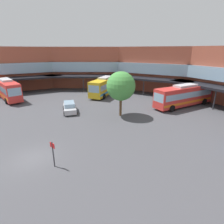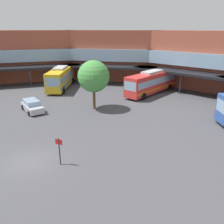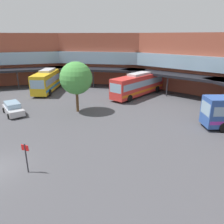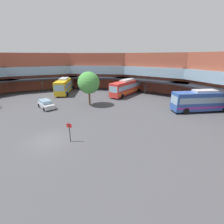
{
  "view_description": "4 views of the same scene",
  "coord_description": "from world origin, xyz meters",
  "px_view_note": "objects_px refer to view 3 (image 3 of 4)",
  "views": [
    {
      "loc": [
        15.98,
        -0.99,
        9.48
      ],
      "look_at": [
        -1.27,
        9.19,
        2.5
      ],
      "focal_mm": 28.94,
      "sensor_mm": 36.0,
      "label": 1
    },
    {
      "loc": [
        16.08,
        -8.33,
        10.42
      ],
      "look_at": [
        1.32,
        8.94,
        2.25
      ],
      "focal_mm": 37.44,
      "sensor_mm": 36.0,
      "label": 2
    },
    {
      "loc": [
        16.09,
        -5.33,
        9.66
      ],
      "look_at": [
        1.64,
        11.83,
        1.83
      ],
      "focal_mm": 35.42,
      "sensor_mm": 36.0,
      "label": 3
    },
    {
      "loc": [
        15.01,
        -8.64,
        9.34
      ],
      "look_at": [
        2.59,
        9.33,
        1.33
      ],
      "focal_mm": 24.7,
      "sensor_mm": 36.0,
      "label": 4
    }
  ],
  "objects_px": {
    "parked_car": "(13,109)",
    "bus_2": "(48,80)",
    "bus_4": "(139,84)",
    "stop_sign_post": "(26,155)",
    "plaza_tree": "(76,78)"
  },
  "relations": [
    {
      "from": "parked_car",
      "to": "bus_2",
      "type": "bearing_deg",
      "value": 139.61
    },
    {
      "from": "bus_4",
      "to": "stop_sign_post",
      "type": "bearing_deg",
      "value": 15.49
    },
    {
      "from": "bus_4",
      "to": "stop_sign_post",
      "type": "relative_size",
      "value": 5.14
    },
    {
      "from": "stop_sign_post",
      "to": "bus_2",
      "type": "bearing_deg",
      "value": 141.84
    },
    {
      "from": "stop_sign_post",
      "to": "bus_4",
      "type": "bearing_deg",
      "value": 104.36
    },
    {
      "from": "parked_car",
      "to": "stop_sign_post",
      "type": "relative_size",
      "value": 2.02
    },
    {
      "from": "bus_2",
      "to": "parked_car",
      "type": "xyz_separation_m",
      "value": [
        7.43,
        -10.58,
        -1.23
      ]
    },
    {
      "from": "bus_4",
      "to": "parked_car",
      "type": "distance_m",
      "value": 19.52
    },
    {
      "from": "bus_2",
      "to": "bus_4",
      "type": "relative_size",
      "value": 0.88
    },
    {
      "from": "parked_car",
      "to": "stop_sign_post",
      "type": "height_order",
      "value": "stop_sign_post"
    },
    {
      "from": "bus_2",
      "to": "stop_sign_post",
      "type": "distance_m",
      "value": 26.27
    },
    {
      "from": "bus_2",
      "to": "parked_car",
      "type": "height_order",
      "value": "bus_2"
    },
    {
      "from": "plaza_tree",
      "to": "stop_sign_post",
      "type": "bearing_deg",
      "value": -56.7
    },
    {
      "from": "parked_car",
      "to": "stop_sign_post",
      "type": "bearing_deg",
      "value": -8.61
    },
    {
      "from": "plaza_tree",
      "to": "stop_sign_post",
      "type": "height_order",
      "value": "plaza_tree"
    }
  ]
}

